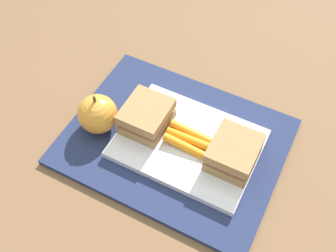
{
  "coord_description": "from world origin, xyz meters",
  "views": [
    {
      "loc": [
        -0.17,
        0.35,
        0.58
      ],
      "look_at": [
        0.01,
        0.0,
        0.04
      ],
      "focal_mm": 43.44,
      "sensor_mm": 36.0,
      "label": 1
    }
  ],
  "objects_px": {
    "sandwich_half_left": "(234,153)",
    "apple": "(98,114)",
    "food_tray": "(188,144)",
    "sandwich_half_right": "(146,116)",
    "carrot_sticks_bundle": "(188,139)"
  },
  "relations": [
    {
      "from": "food_tray",
      "to": "carrot_sticks_bundle",
      "type": "bearing_deg",
      "value": 36.3
    },
    {
      "from": "apple",
      "to": "sandwich_half_left",
      "type": "bearing_deg",
      "value": -171.85
    },
    {
      "from": "carrot_sticks_bundle",
      "to": "apple",
      "type": "bearing_deg",
      "value": 12.09
    },
    {
      "from": "carrot_sticks_bundle",
      "to": "food_tray",
      "type": "bearing_deg",
      "value": -143.7
    },
    {
      "from": "sandwich_half_right",
      "to": "apple",
      "type": "xyz_separation_m",
      "value": [
        0.07,
        0.03,
        -0.0
      ]
    },
    {
      "from": "sandwich_half_left",
      "to": "carrot_sticks_bundle",
      "type": "bearing_deg",
      "value": 0.35
    },
    {
      "from": "sandwich_half_left",
      "to": "apple",
      "type": "bearing_deg",
      "value": 8.15
    },
    {
      "from": "carrot_sticks_bundle",
      "to": "apple",
      "type": "relative_size",
      "value": 1.0
    },
    {
      "from": "sandwich_half_left",
      "to": "food_tray",
      "type": "bearing_deg",
      "value": 0.0
    },
    {
      "from": "sandwich_half_right",
      "to": "sandwich_half_left",
      "type": "bearing_deg",
      "value": 180.0
    },
    {
      "from": "carrot_sticks_bundle",
      "to": "sandwich_half_right",
      "type": "bearing_deg",
      "value": -0.36
    },
    {
      "from": "food_tray",
      "to": "apple",
      "type": "height_order",
      "value": "apple"
    },
    {
      "from": "food_tray",
      "to": "sandwich_half_right",
      "type": "xyz_separation_m",
      "value": [
        0.08,
        0.0,
        0.03
      ]
    },
    {
      "from": "food_tray",
      "to": "apple",
      "type": "relative_size",
      "value": 2.93
    },
    {
      "from": "sandwich_half_left",
      "to": "carrot_sticks_bundle",
      "type": "height_order",
      "value": "sandwich_half_left"
    }
  ]
}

